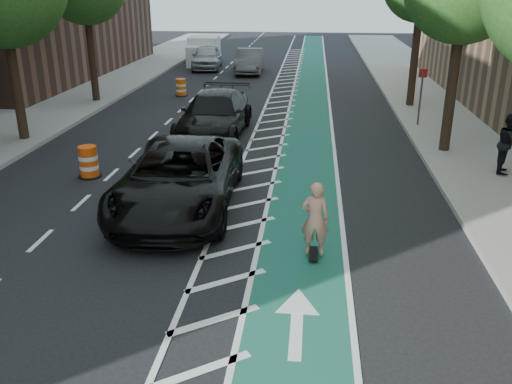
# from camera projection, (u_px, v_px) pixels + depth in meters

# --- Properties ---
(ground) EXTENTS (120.00, 120.00, 0.00)m
(ground) POSITION_uv_depth(u_px,v_px,m) (172.00, 247.00, 12.59)
(ground) COLOR black
(ground) RESTS_ON ground
(bike_lane) EXTENTS (2.00, 90.00, 0.01)m
(bike_lane) POSITION_uv_depth(u_px,v_px,m) (308.00, 137.00, 21.58)
(bike_lane) COLOR #1A5B49
(bike_lane) RESTS_ON ground
(buffer_strip) EXTENTS (1.40, 90.00, 0.01)m
(buffer_strip) POSITION_uv_depth(u_px,v_px,m) (270.00, 136.00, 21.72)
(buffer_strip) COLOR silver
(buffer_strip) RESTS_ON ground
(sidewalk_right) EXTENTS (5.00, 90.00, 0.15)m
(sidewalk_right) POSITION_uv_depth(u_px,v_px,m) (476.00, 140.00, 20.92)
(sidewalk_right) COLOR gray
(sidewalk_right) RESTS_ON ground
(sidewalk_left) EXTENTS (5.00, 90.00, 0.15)m
(sidewalk_left) POSITION_uv_depth(u_px,v_px,m) (10.00, 127.00, 22.77)
(sidewalk_left) COLOR gray
(sidewalk_left) RESTS_ON ground
(curb_right) EXTENTS (0.12, 90.00, 0.16)m
(curb_right) POSITION_uv_depth(u_px,v_px,m) (412.00, 138.00, 21.15)
(curb_right) COLOR gray
(curb_right) RESTS_ON ground
(curb_left) EXTENTS (0.12, 90.00, 0.16)m
(curb_left) POSITION_uv_depth(u_px,v_px,m) (66.00, 129.00, 22.53)
(curb_left) COLOR gray
(curb_left) RESTS_ON ground
(sign_post) EXTENTS (0.35, 0.08, 2.47)m
(sign_post) POSITION_uv_depth(u_px,v_px,m) (421.00, 96.00, 22.50)
(sign_post) COLOR #4C4C4C
(sign_post) RESTS_ON ground
(skateboard) EXTENTS (0.20, 0.71, 0.09)m
(skateboard) POSITION_uv_depth(u_px,v_px,m) (313.00, 254.00, 12.12)
(skateboard) COLOR black
(skateboard) RESTS_ON ground
(skateboarder) EXTENTS (0.62, 0.40, 1.69)m
(skateboarder) POSITION_uv_depth(u_px,v_px,m) (315.00, 219.00, 11.81)
(skateboarder) COLOR tan
(skateboarder) RESTS_ON skateboard
(suv_near) EXTENTS (3.14, 6.45, 1.77)m
(suv_near) POSITION_uv_depth(u_px,v_px,m) (179.00, 177.00, 14.52)
(suv_near) COLOR black
(suv_near) RESTS_ON ground
(suv_far) EXTENTS (2.59, 5.99, 1.72)m
(suv_far) POSITION_uv_depth(u_px,v_px,m) (215.00, 115.00, 21.47)
(suv_far) COLOR black
(suv_far) RESTS_ON ground
(car_silver) EXTENTS (2.42, 5.03, 1.66)m
(car_silver) POSITION_uv_depth(u_px,v_px,m) (207.00, 57.00, 38.57)
(car_silver) COLOR #999B9F
(car_silver) RESTS_ON ground
(car_grey) EXTENTS (1.84, 4.90, 1.60)m
(car_grey) POSITION_uv_depth(u_px,v_px,m) (250.00, 61.00, 36.80)
(car_grey) COLOR #504F54
(car_grey) RESTS_ON ground
(pedestrian) EXTENTS (0.96, 1.09, 1.88)m
(pedestrian) POSITION_uv_depth(u_px,v_px,m) (509.00, 144.00, 16.78)
(pedestrian) COLOR black
(pedestrian) RESTS_ON sidewalk_right
(box_truck) EXTENTS (2.37, 4.81, 1.95)m
(box_truck) POSITION_uv_depth(u_px,v_px,m) (204.00, 52.00, 41.08)
(box_truck) COLOR silver
(box_truck) RESTS_ON ground
(barrel_a) EXTENTS (0.73, 0.73, 1.00)m
(barrel_a) POSITION_uv_depth(u_px,v_px,m) (89.00, 163.00, 17.01)
(barrel_a) COLOR #EF4F0C
(barrel_a) RESTS_ON ground
(barrel_b) EXTENTS (0.60, 0.60, 0.82)m
(barrel_b) POSITION_uv_depth(u_px,v_px,m) (186.00, 128.00, 21.44)
(barrel_b) COLOR #EE450C
(barrel_b) RESTS_ON ground
(barrel_c) EXTENTS (0.68, 0.68, 0.92)m
(barrel_c) POSITION_uv_depth(u_px,v_px,m) (181.00, 88.00, 29.38)
(barrel_c) COLOR #E3570B
(barrel_c) RESTS_ON ground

